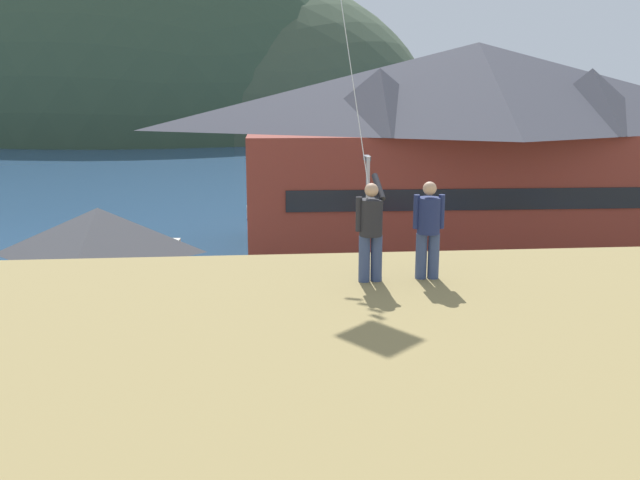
% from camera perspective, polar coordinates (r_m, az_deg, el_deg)
% --- Properties ---
extents(ground_plane, '(600.00, 600.00, 0.00)m').
position_cam_1_polar(ground_plane, '(21.57, 2.16, -14.79)').
color(ground_plane, '#66604C').
extents(parking_lot_pad, '(40.00, 20.00, 0.10)m').
position_cam_1_polar(parking_lot_pad, '(26.05, 0.78, -9.59)').
color(parking_lot_pad, gray).
rests_on(parking_lot_pad, ground).
extents(bay_water, '(360.00, 84.00, 0.03)m').
position_cam_1_polar(bay_water, '(79.60, -3.24, 5.72)').
color(bay_water, navy).
rests_on(bay_water, ground).
extents(far_hill_east_peak, '(88.38, 68.00, 71.52)m').
position_cam_1_polar(far_hill_east_peak, '(137.21, -13.30, 8.44)').
color(far_hill_east_peak, '#334733').
rests_on(far_hill_east_peak, ground).
extents(far_hill_center_saddle, '(80.67, 73.53, 59.36)m').
position_cam_1_polar(far_hill_center_saddle, '(140.97, -7.57, 8.78)').
color(far_hill_center_saddle, '#3D4C38').
rests_on(far_hill_center_saddle, ground).
extents(harbor_lodge, '(27.77, 12.50, 11.87)m').
position_cam_1_polar(harbor_lodge, '(42.49, 12.25, 7.66)').
color(harbor_lodge, brown).
rests_on(harbor_lodge, ground).
extents(storage_shed_near_lot, '(5.88, 5.68, 5.30)m').
position_cam_1_polar(storage_shed_near_lot, '(28.09, -16.99, -2.65)').
color(storage_shed_near_lot, beige).
rests_on(storage_shed_near_lot, ground).
extents(wharf_dock, '(3.20, 13.69, 0.70)m').
position_cam_1_polar(wharf_dock, '(54.74, -1.21, 2.78)').
color(wharf_dock, '#70604C').
rests_on(wharf_dock, ground).
extents(moored_boat_wharfside, '(2.18, 6.24, 2.16)m').
position_cam_1_polar(moored_boat_wharfside, '(54.36, -4.69, 3.06)').
color(moored_boat_wharfside, silver).
rests_on(moored_boat_wharfside, ground).
extents(parked_car_corner_spot, '(4.34, 2.34, 1.82)m').
position_cam_1_polar(parked_car_corner_spot, '(22.03, -8.40, -11.23)').
color(parked_car_corner_spot, red).
rests_on(parked_car_corner_spot, parking_lot_pad).
extents(parked_car_back_row_left, '(4.27, 2.19, 1.82)m').
position_cam_1_polar(parked_car_back_row_left, '(28.01, -4.31, -5.76)').
color(parked_car_back_row_left, '#236633').
rests_on(parked_car_back_row_left, parking_lot_pad).
extents(parked_car_front_row_silver, '(4.26, 2.17, 1.82)m').
position_cam_1_polar(parked_car_front_row_silver, '(27.99, 11.35, -6.00)').
color(parked_car_front_row_silver, red).
rests_on(parked_car_front_row_silver, parking_lot_pad).
extents(parked_car_front_row_end, '(4.32, 2.29, 1.82)m').
position_cam_1_polar(parked_car_front_row_end, '(22.72, -22.30, -11.34)').
color(parked_car_front_row_end, red).
rests_on(parked_car_front_row_end, parking_lot_pad).
extents(parked_car_mid_row_near, '(4.21, 2.07, 1.82)m').
position_cam_1_polar(parked_car_mid_row_near, '(23.03, 13.10, -10.33)').
color(parked_car_mid_row_near, '#B28923').
rests_on(parked_car_mid_row_near, parking_lot_pad).
extents(parking_light_pole, '(0.24, 0.78, 6.66)m').
position_cam_1_polar(parking_light_pole, '(30.46, 3.78, 1.43)').
color(parking_light_pole, '#ADADB2').
rests_on(parking_light_pole, parking_lot_pad).
extents(person_kite_flyer, '(0.52, 0.68, 1.86)m').
position_cam_1_polar(person_kite_flyer, '(12.41, 4.06, 0.95)').
color(person_kite_flyer, '#384770').
rests_on(person_kite_flyer, grassy_hill_foreground).
extents(person_companion, '(0.55, 0.40, 1.74)m').
position_cam_1_polar(person_companion, '(12.70, 8.64, 1.03)').
color(person_companion, '#384770').
rests_on(person_companion, grassy_hill_foreground).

